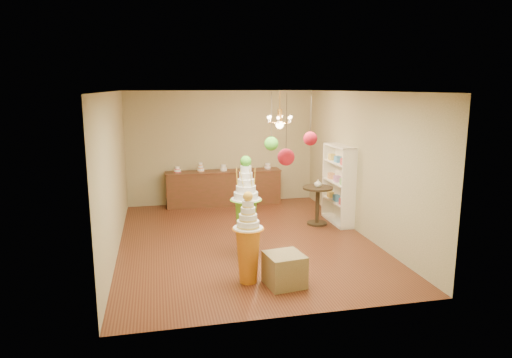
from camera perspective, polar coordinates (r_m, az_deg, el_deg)
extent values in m
plane|color=#562A17|center=(9.44, -1.36, -7.65)|extent=(6.50, 6.50, 0.00)
plane|color=silver|center=(8.92, -1.45, 10.89)|extent=(6.50, 6.50, 0.00)
cube|color=tan|center=(12.23, -4.32, 3.94)|extent=(5.00, 0.04, 3.00)
cube|color=tan|center=(5.98, 4.58, -3.94)|extent=(5.00, 0.04, 3.00)
cube|color=tan|center=(8.94, -17.34, 0.70)|extent=(0.04, 6.50, 3.00)
cube|color=tan|center=(9.84, 13.05, 1.87)|extent=(0.04, 6.50, 3.00)
cone|color=#6BBC29|center=(8.40, -1.25, -6.21)|extent=(0.48, 0.48, 1.08)
cylinder|color=white|center=(8.25, -1.27, -2.55)|extent=(0.65, 0.65, 0.03)
cylinder|color=white|center=(8.23, -1.27, -2.04)|extent=(0.53, 0.53, 0.12)
cylinder|color=white|center=(8.21, -1.27, -1.23)|extent=(0.43, 0.43, 0.12)
cylinder|color=white|center=(8.18, -1.28, -0.42)|extent=(0.36, 0.36, 0.12)
cylinder|color=white|center=(8.16, -1.28, 0.40)|extent=(0.29, 0.29, 0.12)
cylinder|color=white|center=(8.14, -1.28, 1.23)|extent=(0.24, 0.24, 0.12)
sphere|color=green|center=(8.11, -1.29, 2.23)|extent=(0.20, 0.20, 0.20)
cone|color=orange|center=(7.36, -0.99, -9.57)|extent=(0.43, 0.43, 0.89)
cylinder|color=white|center=(7.21, -1.00, -6.16)|extent=(0.51, 0.51, 0.03)
cylinder|color=white|center=(7.19, -1.00, -5.64)|extent=(0.38, 0.38, 0.11)
cylinder|color=white|center=(7.16, -1.00, -4.81)|extent=(0.31, 0.31, 0.11)
cylinder|color=white|center=(7.13, -1.01, -3.98)|extent=(0.25, 0.25, 0.11)
cylinder|color=white|center=(7.10, -1.01, -3.14)|extent=(0.20, 0.20, 0.11)
sphere|color=gold|center=(7.07, -1.01, -2.19)|extent=(0.16, 0.16, 0.16)
cube|color=olive|center=(7.34, 3.58, -11.24)|extent=(0.64, 0.64, 0.51)
cube|color=#552F1A|center=(12.14, -4.06, -1.15)|extent=(3.00, 0.50, 0.90)
cube|color=#552F1A|center=(12.05, -4.09, 0.97)|extent=(3.04, 0.54, 0.03)
cylinder|color=white|center=(11.92, -9.81, 1.18)|extent=(0.18, 0.18, 0.16)
cylinder|color=white|center=(11.96, -6.94, 1.49)|extent=(0.18, 0.18, 0.24)
cylinder|color=white|center=(12.03, -4.09, 1.41)|extent=(0.18, 0.18, 0.16)
cylinder|color=white|center=(12.13, -1.29, 1.71)|extent=(0.18, 0.18, 0.24)
cylinder|color=white|center=(12.26, 1.47, 1.62)|extent=(0.18, 0.18, 0.16)
cube|color=white|center=(10.66, 10.98, -0.62)|extent=(0.04, 1.20, 1.80)
cube|color=white|center=(10.69, 10.11, -2.75)|extent=(0.30, 1.14, 0.03)
cube|color=white|center=(10.59, 10.19, -0.39)|extent=(0.30, 1.14, 0.03)
cube|color=white|center=(10.50, 10.28, 2.01)|extent=(0.30, 1.14, 0.03)
cylinder|color=black|center=(10.58, 7.62, -5.50)|extent=(0.53, 0.53, 0.05)
cylinder|color=black|center=(10.47, 7.68, -3.38)|extent=(0.11, 0.11, 0.85)
cylinder|color=black|center=(10.37, 7.74, -1.11)|extent=(0.79, 0.79, 0.05)
imported|color=white|center=(10.35, 7.76, -0.52)|extent=(0.22, 0.22, 0.17)
cylinder|color=#453B32|center=(6.40, 3.83, 6.69)|extent=(0.01, 0.01, 0.89)
sphere|color=red|center=(6.45, 3.77, 2.74)|extent=(0.24, 0.24, 0.24)
cylinder|color=#453B32|center=(7.93, 1.95, 7.62)|extent=(0.01, 0.01, 0.89)
sphere|color=green|center=(7.97, 1.93, 4.44)|extent=(0.25, 0.25, 0.25)
cylinder|color=#453B32|center=(7.05, 6.87, 7.85)|extent=(0.01, 0.01, 0.70)
sphere|color=red|center=(7.08, 6.80, 5.03)|extent=(0.21, 0.21, 0.21)
cylinder|color=#EAAF52|center=(10.33, 3.00, 9.55)|extent=(0.02, 0.02, 0.50)
cylinder|color=#EAAF52|center=(10.35, 2.98, 7.89)|extent=(0.10, 0.10, 0.30)
sphere|color=#FBC18A|center=(10.36, 2.97, 6.79)|extent=(0.18, 0.18, 0.18)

